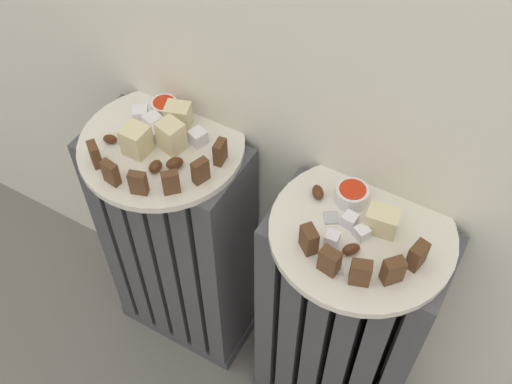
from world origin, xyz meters
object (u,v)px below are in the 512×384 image
object	(u,v)px
radiator_right	(340,328)
fork	(334,237)
radiator_left	(179,249)
plate_right	(362,232)
plate_left	(162,145)
jam_bowl_right	(352,194)
jam_bowl_left	(165,107)

from	to	relation	value
radiator_right	fork	world-z (taller)	fork
radiator_left	radiator_right	world-z (taller)	same
radiator_left	plate_right	bearing A→B (deg)	0.00
plate_left	jam_bowl_right	xyz separation A→B (m)	(0.31, 0.04, 0.02)
radiator_right	jam_bowl_right	world-z (taller)	jam_bowl_right
radiator_right	jam_bowl_right	size ratio (longest dim) A/B	11.89
plate_right	radiator_right	bearing A→B (deg)	-116.57
jam_bowl_left	plate_left	bearing A→B (deg)	-60.91
plate_right	jam_bowl_right	distance (m)	0.06
jam_bowl_left	plate_right	bearing A→B (deg)	-8.95
jam_bowl_right	jam_bowl_left	bearing A→B (deg)	176.67
jam_bowl_right	plate_right	bearing A→B (deg)	-47.59
radiator_right	jam_bowl_left	size ratio (longest dim) A/B	12.98
jam_bowl_left	fork	world-z (taller)	jam_bowl_left
plate_right	jam_bowl_left	size ratio (longest dim) A/B	6.12
plate_left	fork	distance (m)	0.32
plate_right	jam_bowl_right	size ratio (longest dim) A/B	5.61
radiator_right	fork	distance (m)	0.30
radiator_right	fork	bearing A→B (deg)	-131.81
plate_left	fork	bearing A→B (deg)	-5.87
plate_left	jam_bowl_right	bearing A→B (deg)	7.32
radiator_right	plate_left	size ratio (longest dim) A/B	2.12
plate_left	jam_bowl_left	world-z (taller)	jam_bowl_left
jam_bowl_left	fork	size ratio (longest dim) A/B	0.44
jam_bowl_right	fork	distance (m)	0.07
fork	radiator_right	bearing A→B (deg)	48.19
plate_right	plate_left	bearing A→B (deg)	180.00
plate_left	fork	world-z (taller)	fork
radiator_left	jam_bowl_left	size ratio (longest dim) A/B	12.98
plate_left	fork	size ratio (longest dim) A/B	2.72
plate_right	jam_bowl_right	xyz separation A→B (m)	(-0.04, 0.04, 0.02)
plate_left	jam_bowl_right	distance (m)	0.31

